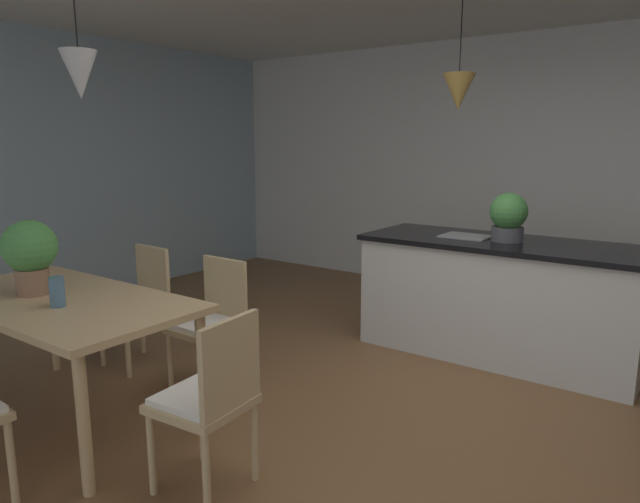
{
  "coord_description": "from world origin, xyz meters",
  "views": [
    {
      "loc": [
        1.38,
        -2.74,
        1.63
      ],
      "look_at": [
        -0.54,
        -0.07,
        0.99
      ],
      "focal_mm": 31.82,
      "sensor_mm": 36.0,
      "label": 1
    }
  ],
  "objects": [
    {
      "name": "kitchen_island",
      "position": [
        0.03,
        1.48,
        0.46
      ],
      "size": [
        2.08,
        0.83,
        0.91
      ],
      "color": "silver",
      "rests_on": "ground_plane"
    },
    {
      "name": "potted_plant_on_table",
      "position": [
        -1.87,
        -1.11,
        1.01
      ],
      "size": [
        0.31,
        0.31,
        0.44
      ],
      "color": "#8C664C",
      "rests_on": "dining_table"
    },
    {
      "name": "ground_plane",
      "position": [
        0.0,
        0.0,
        -0.02
      ],
      "size": [
        10.0,
        8.4,
        0.04
      ],
      "primitive_type": "cube",
      "color": "brown"
    },
    {
      "name": "dining_table",
      "position": [
        -1.68,
        -1.06,
        0.68
      ],
      "size": [
        1.71,
        0.88,
        0.75
      ],
      "color": "tan",
      "rests_on": "ground_plane"
    },
    {
      "name": "pendant_over_table",
      "position": [
        -1.51,
        -0.93,
        1.99
      ],
      "size": [
        0.2,
        0.2,
        0.84
      ],
      "color": "black"
    },
    {
      "name": "chair_far_right",
      "position": [
        -1.3,
        -0.25,
        0.47
      ],
      "size": [
        0.4,
        0.4,
        0.87
      ],
      "color": "tan",
      "rests_on": "ground_plane"
    },
    {
      "name": "potted_plant_on_island",
      "position": [
        0.07,
        1.48,
        1.09
      ],
      "size": [
        0.28,
        0.28,
        0.36
      ],
      "color": "#4C4C51",
      "rests_on": "kitchen_island"
    },
    {
      "name": "wall_back_kitchen",
      "position": [
        0.0,
        3.26,
        1.35
      ],
      "size": [
        10.0,
        0.12,
        2.7
      ],
      "primitive_type": "cube",
      "color": "silver",
      "rests_on": "ground_plane"
    },
    {
      "name": "chair_far_left",
      "position": [
        -2.06,
        -0.25,
        0.47
      ],
      "size": [
        0.42,
        0.42,
        0.87
      ],
      "color": "tan",
      "rests_on": "ground_plane"
    },
    {
      "name": "vase_on_dining_table",
      "position": [
        -1.51,
        -1.17,
        0.83
      ],
      "size": [
        0.08,
        0.08,
        0.17
      ],
      "color": "slate",
      "rests_on": "dining_table"
    },
    {
      "name": "window_wall_left_glazing",
      "position": [
        -4.06,
        0.0,
        1.35
      ],
      "size": [
        0.06,
        8.4,
        2.7
      ],
      "primitive_type": "cube",
      "color": "#9EB7C6",
      "rests_on": "ground_plane"
    },
    {
      "name": "chair_kitchen_end",
      "position": [
        -0.46,
        -1.06,
        0.47
      ],
      "size": [
        0.43,
        0.43,
        0.87
      ],
      "color": "tan",
      "rests_on": "ground_plane"
    },
    {
      "name": "pendant_over_island_main",
      "position": [
        -0.37,
        1.48,
        2.01
      ],
      "size": [
        0.25,
        0.25,
        0.83
      ],
      "color": "black"
    }
  ]
}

